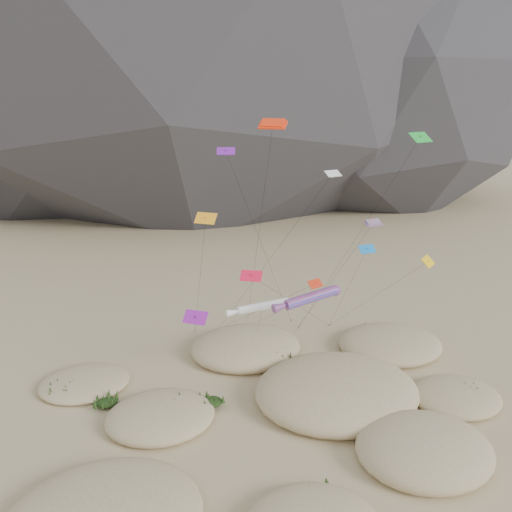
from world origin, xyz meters
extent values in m
plane|color=#CCB789|center=(0.00, 0.00, 0.00)|extent=(500.00, 500.00, 0.00)
ellipsoid|color=#2B2B30|center=(-37.00, 123.00, 44.00)|extent=(136.20, 127.83, 116.00)
ellipsoid|color=black|center=(56.00, 110.00, 38.00)|extent=(130.55, 126.41, 100.00)
ellipsoid|color=#CCB789|center=(9.20, -4.24, 0.83)|extent=(12.29, 10.44, 3.68)
ellipsoid|color=#CCB789|center=(-13.37, 5.87, 0.57)|extent=(10.70, 9.10, 2.55)
ellipsoid|color=#CCB789|center=(4.87, 5.80, 0.97)|extent=(17.41, 14.80, 4.31)
ellipsoid|color=#CCB789|center=(16.97, 2.86, 0.48)|extent=(9.54, 8.11, 2.11)
ellipsoid|color=#CCB789|center=(-2.57, 17.43, 0.77)|extent=(13.61, 11.57, 3.41)
ellipsoid|color=#CCB789|center=(15.44, 14.73, 0.64)|extent=(13.11, 11.15, 2.85)
ellipsoid|color=#CCB789|center=(-21.35, 13.97, 0.39)|extent=(9.73, 8.27, 1.74)
ellipsoid|color=black|center=(-17.40, -5.20, 0.90)|extent=(2.42, 2.07, 0.73)
ellipsoid|color=black|center=(-16.05, -4.85, 0.80)|extent=(2.64, 2.26, 0.79)
ellipsoid|color=black|center=(-1.35, -6.86, 0.50)|extent=(2.23, 1.91, 0.67)
ellipsoid|color=black|center=(10.52, -3.49, 1.00)|extent=(2.90, 2.48, 0.87)
ellipsoid|color=black|center=(7.63, -4.98, 0.80)|extent=(2.11, 1.80, 0.63)
ellipsoid|color=black|center=(-12.65, 6.86, 0.80)|extent=(2.54, 2.17, 0.76)
ellipsoid|color=black|center=(-8.24, 6.96, 0.70)|extent=(2.37, 2.03, 0.71)
ellipsoid|color=black|center=(2.56, 4.45, 1.10)|extent=(3.86, 3.30, 1.16)
ellipsoid|color=black|center=(7.01, 6.77, 1.00)|extent=(2.90, 2.48, 0.87)
ellipsoid|color=black|center=(0.73, 2.61, 0.90)|extent=(2.17, 1.86, 0.65)
ellipsoid|color=black|center=(19.34, 2.54, 0.60)|extent=(2.48, 2.12, 0.74)
ellipsoid|color=black|center=(-2.38, 15.40, 1.00)|extent=(3.04, 2.60, 0.91)
ellipsoid|color=black|center=(0.89, 14.26, 0.90)|extent=(2.76, 2.36, 0.83)
ellipsoid|color=black|center=(12.72, 13.36, 0.70)|extent=(2.39, 2.05, 0.72)
ellipsoid|color=black|center=(11.49, 11.14, 0.60)|extent=(2.25, 1.93, 0.68)
ellipsoid|color=black|center=(-23.38, 12.70, 0.50)|extent=(2.58, 2.21, 0.77)
ellipsoid|color=black|center=(-18.70, 9.56, 0.40)|extent=(2.22, 1.90, 0.66)
cylinder|color=#3F2D1E|center=(-1.73, 19.14, 0.15)|extent=(0.08, 0.08, 0.30)
cylinder|color=#3F2D1E|center=(2.54, 23.73, 0.15)|extent=(0.08, 0.08, 0.30)
cylinder|color=#3F2D1E|center=(5.43, 24.96, 0.15)|extent=(0.08, 0.08, 0.30)
cylinder|color=#3F2D1E|center=(5.76, 22.53, 0.15)|extent=(0.08, 0.08, 0.30)
cylinder|color=#3F2D1E|center=(10.18, 22.44, 0.15)|extent=(0.08, 0.08, 0.30)
cylinder|color=#3F2D1E|center=(-5.12, 24.49, 0.15)|extent=(0.08, 0.08, 0.30)
cylinder|color=#3F2D1E|center=(15.39, 21.94, 0.15)|extent=(0.08, 0.08, 0.30)
cylinder|color=#3F2D1E|center=(-8.22, 24.33, 0.15)|extent=(0.08, 0.08, 0.30)
cylinder|color=red|center=(2.57, 8.28, 10.76)|extent=(6.07, 2.49, 1.69)
sphere|color=red|center=(5.43, 8.99, 10.99)|extent=(1.14, 1.14, 1.14)
cone|color=red|center=(-0.58, 7.50, 10.46)|extent=(2.61, 1.53, 1.21)
cylinder|color=black|center=(1.33, 16.83, 5.38)|extent=(2.51, 17.12, 10.78)
cylinder|color=white|center=(-1.85, 11.40, 8.85)|extent=(5.43, 1.36, 1.22)
sphere|color=white|center=(0.80, 11.65, 9.06)|extent=(0.89, 0.89, 0.89)
cone|color=white|center=(-4.76, 11.13, 8.58)|extent=(2.24, 0.97, 0.91)
cylinder|color=black|center=(-1.13, 16.33, 4.42)|extent=(1.46, 9.88, 8.87)
cube|color=#FF310D|center=(-0.18, 14.35, 27.62)|extent=(3.08, 2.55, 0.85)
cube|color=#FF310D|center=(-0.18, 14.35, 27.85)|extent=(2.57, 2.09, 0.83)
cylinder|color=black|center=(-0.40, 20.27, 13.81)|extent=(0.46, 11.87, 27.63)
cube|color=#F44619|center=(9.43, 9.52, 17.90)|extent=(2.08, 1.28, 0.56)
cube|color=#F44619|center=(9.43, 9.52, 18.07)|extent=(1.76, 1.04, 0.55)
cylinder|color=black|center=(7.67, 16.28, 8.95)|extent=(3.56, 13.55, 17.91)
cube|color=yellow|center=(17.02, 10.80, 12.79)|extent=(2.29, 2.23, 0.95)
cube|color=yellow|center=(17.02, 10.80, 12.64)|extent=(0.42, 0.42, 0.72)
cylinder|color=black|center=(13.60, 16.62, 6.42)|extent=(6.87, 11.66, 12.76)
cube|color=red|center=(2.63, 7.42, 12.59)|extent=(1.77, 1.39, 0.68)
cube|color=red|center=(2.63, 7.42, 12.44)|extent=(0.27, 0.29, 0.54)
cylinder|color=black|center=(-1.24, 15.95, 6.32)|extent=(7.78, 17.10, 12.56)
cube|color=#731CA3|center=(-5.18, 13.78, 25.15)|extent=(1.99, 1.29, 0.68)
cube|color=#731CA3|center=(-5.18, 13.78, 25.00)|extent=(0.25, 0.23, 0.64)
cylinder|color=black|center=(0.13, 19.37, 12.60)|extent=(10.64, 11.21, 25.12)
cube|color=green|center=(15.75, 12.84, 26.23)|extent=(2.89, 2.16, 1.01)
cube|color=green|center=(15.75, 12.84, 26.08)|extent=(0.40, 0.39, 0.88)
cylinder|color=black|center=(10.76, 17.69, 13.14)|extent=(10.02, 9.73, 26.19)
cube|color=blue|center=(9.58, 10.87, 14.72)|extent=(1.88, 1.06, 0.75)
cube|color=blue|center=(9.58, 10.87, 14.57)|extent=(0.24, 0.27, 0.61)
cylinder|color=black|center=(9.88, 16.66, 7.39)|extent=(0.63, 11.58, 14.69)
cube|color=#FBA01A|center=(-8.04, 8.31, 19.64)|extent=(2.21, 1.83, 0.89)
cube|color=#FBA01A|center=(-8.04, 8.31, 19.49)|extent=(0.37, 0.39, 0.66)
cylinder|color=black|center=(-8.13, 16.32, 9.85)|extent=(0.20, 16.04, 19.61)
cube|color=silver|center=(6.90, 15.09, 22.32)|extent=(1.99, 1.44, 0.61)
cube|color=silver|center=(6.90, 15.09, 22.17)|extent=(0.25, 0.21, 0.62)
cylinder|color=black|center=(0.89, 19.79, 11.18)|extent=(12.05, 9.44, 22.28)
cube|color=purple|center=(-9.43, 7.53, 10.04)|extent=(2.61, 2.14, 0.98)
cube|color=purple|center=(-9.43, 7.53, 9.89)|extent=(0.40, 0.42, 0.79)
cylinder|color=black|center=(-8.82, 15.93, 5.05)|extent=(1.23, 16.81, 10.01)
cube|color=red|center=(-4.12, 6.44, 14.30)|extent=(2.30, 1.76, 0.75)
cube|color=red|center=(-4.12, 6.44, 14.15)|extent=(0.31, 0.29, 0.70)
cylinder|color=black|center=(3.03, 14.44, 7.18)|extent=(14.33, 16.02, 14.27)
camera|label=1|loc=(-13.00, -36.78, 30.61)|focal=35.00mm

